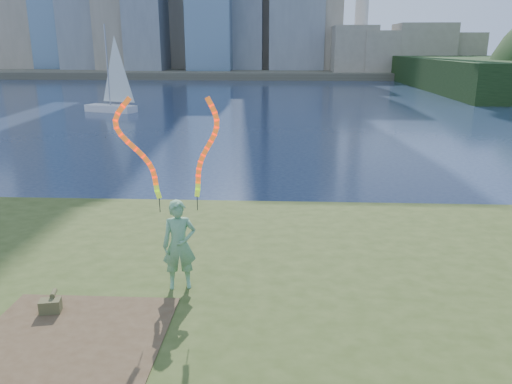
{
  "coord_description": "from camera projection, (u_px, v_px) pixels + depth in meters",
  "views": [
    {
      "loc": [
        1.37,
        -10.53,
        5.65
      ],
      "look_at": [
        0.78,
        1.0,
        2.25
      ],
      "focal_mm": 35.0,
      "sensor_mm": 36.0,
      "label": 1
    }
  ],
  "objects": [
    {
      "name": "grassy_knoll",
      "position": [
        206.0,
        337.0,
        9.46
      ],
      "size": [
        20.0,
        18.0,
        0.8
      ],
      "color": "#364518",
      "rests_on": "ground"
    },
    {
      "name": "ground",
      "position": [
        221.0,
        295.0,
        11.75
      ],
      "size": [
        320.0,
        320.0,
        0.0
      ],
      "primitive_type": "plane",
      "color": "#1B2944",
      "rests_on": "ground"
    },
    {
      "name": "canvas_bag",
      "position": [
        51.0,
        305.0,
        9.39
      ],
      "size": [
        0.42,
        0.48,
        0.36
      ],
      "rotation": [
        0.0,
        0.0,
        0.21
      ],
      "color": "#4E532B",
      "rests_on": "grassy_knoll"
    },
    {
      "name": "far_shore",
      "position": [
        275.0,
        71.0,
        102.6
      ],
      "size": [
        320.0,
        40.0,
        1.2
      ],
      "primitive_type": "cube",
      "color": "#4C4738",
      "rests_on": "ground"
    },
    {
      "name": "woman_with_ribbons",
      "position": [
        179.0,
        224.0,
        10.07
      ],
      "size": [
        2.11,
        0.67,
        4.23
      ],
      "rotation": [
        0.0,
        0.0,
        0.22
      ],
      "color": "#0F6B1D",
      "rests_on": "grassy_knoll"
    },
    {
      "name": "dirt_patch",
      "position": [
        71.0,
        339.0,
        8.57
      ],
      "size": [
        3.2,
        3.0,
        0.02
      ],
      "primitive_type": "cube",
      "color": "#47331E",
      "rests_on": "grassy_knoll"
    },
    {
      "name": "sailboat",
      "position": [
        112.0,
        97.0,
        43.71
      ],
      "size": [
        4.89,
        2.97,
        7.46
      ],
      "rotation": [
        0.0,
        0.0,
        -0.35
      ],
      "color": "silver",
      "rests_on": "ground"
    }
  ]
}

